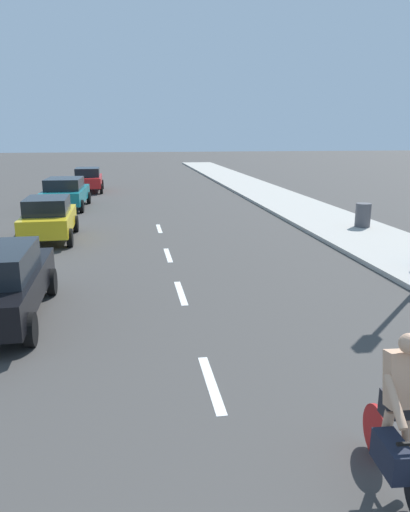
# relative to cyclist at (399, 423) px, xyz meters

# --- Properties ---
(ground_plane) EXTENTS (160.00, 160.00, 0.00)m
(ground_plane) POSITION_rel_cyclist_xyz_m (-1.57, 15.11, -0.83)
(ground_plane) COLOR #423F3D
(sidewalk_strip) EXTENTS (3.60, 80.00, 0.14)m
(sidewalk_strip) POSITION_rel_cyclist_xyz_m (5.86, 17.11, -0.76)
(sidewalk_strip) COLOR #B2ADA3
(sidewalk_strip) RESTS_ON ground
(lane_stripe_2) EXTENTS (0.16, 1.80, 0.01)m
(lane_stripe_2) POSITION_rel_cyclist_xyz_m (-1.57, 2.56, -0.83)
(lane_stripe_2) COLOR white
(lane_stripe_2) RESTS_ON ground
(lane_stripe_3) EXTENTS (0.16, 1.80, 0.01)m
(lane_stripe_3) POSITION_rel_cyclist_xyz_m (-1.57, 6.98, -0.83)
(lane_stripe_3) COLOR white
(lane_stripe_3) RESTS_ON ground
(lane_stripe_4) EXTENTS (0.16, 1.80, 0.01)m
(lane_stripe_4) POSITION_rel_cyclist_xyz_m (-1.57, 10.74, -0.83)
(lane_stripe_4) COLOR white
(lane_stripe_4) RESTS_ON ground
(lane_stripe_5) EXTENTS (0.16, 1.80, 0.01)m
(lane_stripe_5) POSITION_rel_cyclist_xyz_m (-1.57, 15.16, -0.83)
(lane_stripe_5) COLOR white
(lane_stripe_5) RESTS_ON ground
(cyclist) EXTENTS (0.63, 1.71, 1.82)m
(cyclist) POSITION_rel_cyclist_xyz_m (0.00, 0.00, 0.00)
(cyclist) COLOR black
(cyclist) RESTS_ON ground
(parked_car_yellow) EXTENTS (1.89, 3.92, 1.57)m
(parked_car_yellow) POSITION_rel_cyclist_xyz_m (-5.63, 13.67, 0.00)
(parked_car_yellow) COLOR gold
(parked_car_yellow) RESTS_ON ground
(parked_car_teal) EXTENTS (2.23, 4.65, 1.57)m
(parked_car_teal) POSITION_rel_cyclist_xyz_m (-5.95, 21.31, 0.01)
(parked_car_teal) COLOR #14727A
(parked_car_teal) RESTS_ON ground
(parked_car_red) EXTENTS (1.98, 4.12, 1.57)m
(parked_car_red) POSITION_rel_cyclist_xyz_m (-5.36, 28.57, 0.01)
(parked_car_red) COLOR red
(parked_car_red) RESTS_ON ground
(trash_bin_far) EXTENTS (0.60, 0.60, 0.94)m
(trash_bin_far) POSITION_rel_cyclist_xyz_m (6.46, 13.57, -0.22)
(trash_bin_far) COLOR #47474C
(trash_bin_far) RESTS_ON sidewalk_strip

